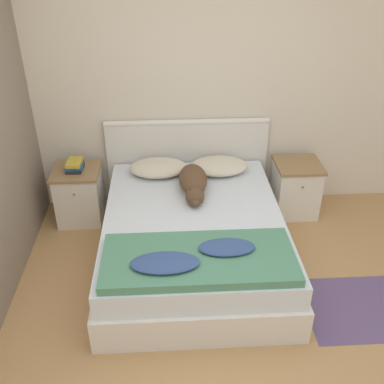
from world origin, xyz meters
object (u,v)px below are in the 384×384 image
(nightstand_right, at_px, (295,188))
(book_stack, at_px, (75,165))
(dog, at_px, (193,182))
(pillow_left, at_px, (158,168))
(pillow_right, at_px, (219,166))
(nightstand_left, at_px, (79,194))
(bed, at_px, (193,239))

(nightstand_right, height_order, book_stack, book_stack)
(dog, bearing_deg, pillow_left, 132.38)
(nightstand_right, height_order, pillow_right, pillow_right)
(nightstand_left, distance_m, nightstand_right, 2.15)
(nightstand_left, bearing_deg, nightstand_right, 0.00)
(bed, distance_m, pillow_right, 0.84)
(dog, bearing_deg, nightstand_right, 18.66)
(nightstand_left, bearing_deg, pillow_left, -0.78)
(bed, bearing_deg, dog, 86.54)
(dog, relative_size, book_stack, 3.28)
(bed, bearing_deg, nightstand_left, 145.69)
(dog, height_order, book_stack, dog)
(pillow_right, relative_size, book_stack, 2.60)
(pillow_left, bearing_deg, bed, -68.04)
(bed, height_order, dog, dog)
(pillow_right, bearing_deg, book_stack, 179.19)
(nightstand_right, distance_m, book_stack, 2.18)
(nightstand_right, relative_size, pillow_right, 1.00)
(nightstand_left, xyz_separation_m, nightstand_right, (2.15, 0.00, 0.00))
(nightstand_right, xyz_separation_m, dog, (-1.05, -0.36, 0.31))
(pillow_right, relative_size, dog, 0.79)
(pillow_left, xyz_separation_m, book_stack, (-0.79, 0.02, 0.04))
(bed, height_order, nightstand_right, nightstand_right)
(pillow_left, height_order, pillow_right, same)
(pillow_right, bearing_deg, bed, -111.96)
(bed, bearing_deg, nightstand_right, 34.31)
(nightstand_left, distance_m, dog, 1.19)
(bed, relative_size, nightstand_right, 3.50)
(nightstand_right, bearing_deg, pillow_right, -179.22)
(dog, distance_m, book_stack, 1.16)
(nightstand_left, height_order, pillow_left, pillow_left)
(nightstand_right, relative_size, pillow_left, 1.00)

